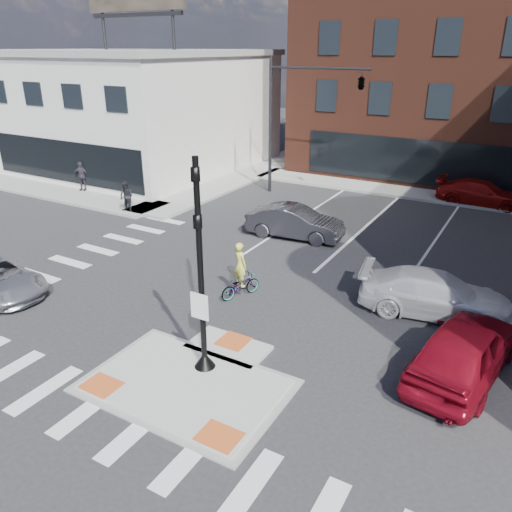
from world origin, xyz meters
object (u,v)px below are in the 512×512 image
Objects in this scene: cyclist at (240,279)px; pedestrian_a at (126,197)px; white_pickup at (436,294)px; bg_car_dark at (295,222)px; red_sedan at (465,350)px; bg_car_red at (481,193)px; pedestrian_b at (81,176)px.

cyclist is 11.74m from pedestrian_a.
pedestrian_a is (-10.50, 5.25, 0.28)m from cyclist.
white_pickup is 6.81m from cyclist.
bg_car_dark is at bearing 49.96° from white_pickup.
white_pickup is 17.19m from pedestrian_a.
pedestrian_a reaches higher than red_sedan.
bg_car_dark is 0.94× the size of bg_car_red.
bg_car_dark reaches higher than white_pickup.
red_sedan reaches higher than bg_car_red.
bg_car_dark is at bearing -31.66° from red_sedan.
pedestrian_b reaches higher than bg_car_dark.
cyclist reaches higher than white_pickup.
pedestrian_a is at bearing -40.84° from pedestrian_b.
white_pickup is at bearing -10.36° from pedestrian_a.
cyclist is (1.00, -6.58, -0.05)m from bg_car_dark.
cyclist is at bearing -46.20° from pedestrian_b.
pedestrian_b is (-15.02, 0.52, 0.29)m from bg_car_dark.
red_sedan is 2.75× the size of pedestrian_b.
cyclist is 1.26× the size of pedestrian_a.
red_sedan is 2.97× the size of pedestrian_a.
bg_car_dark is 2.56× the size of pedestrian_b.
pedestrian_b is at bearing -9.80° from red_sedan.
white_pickup is at bearing -34.48° from pedestrian_b.
red_sedan is at bearing -165.15° from cyclist.
red_sedan reaches higher than bg_car_dark.
cyclist is at bearing 99.53° from white_pickup.
red_sedan is 1.01× the size of bg_car_red.
bg_car_red is (6.99, 10.17, -0.05)m from bg_car_dark.
pedestrian_b is (-22.00, -9.65, 0.34)m from bg_car_red.
pedestrian_a is at bearing 127.19° from bg_car_red.
bg_car_red is at bearing -75.09° from red_sedan.
pedestrian_a is at bearing -4.46° from cyclist.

